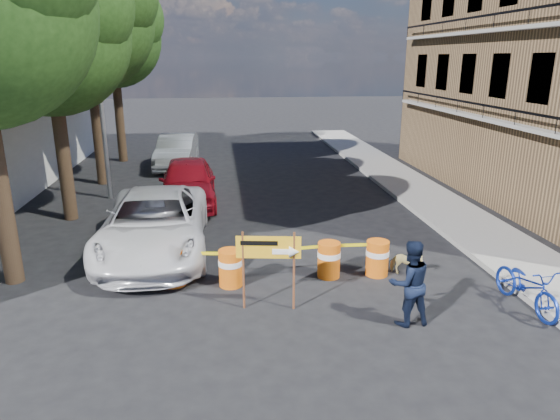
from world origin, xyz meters
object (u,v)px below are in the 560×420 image
object	(u,v)px
detour_sign	(277,254)
dog	(406,263)
suv_white	(155,224)
sedan_silver	(177,151)
barrel_mid_right	(329,259)
sedan_red	(188,181)
barrel_mid_left	(231,267)
barrel_far_right	(377,257)
pedestrian	(409,283)
barrel_far_left	(173,266)
bicycle	(530,265)

from	to	relation	value
detour_sign	dog	bearing A→B (deg)	30.52
suv_white	sedan_silver	distance (m)	11.56
barrel_mid_right	sedan_red	xyz separation A→B (m)	(-3.81, 7.05, 0.38)
barrel_mid_left	barrel_far_right	size ratio (longest dim) A/B	1.00
suv_white	sedan_silver	world-z (taller)	suv_white
barrel_mid_left	pedestrian	distance (m)	4.22
barrel_mid_left	barrel_far_left	bearing A→B (deg)	171.39
barrel_far_left	suv_white	world-z (taller)	suv_white
detour_sign	pedestrian	distance (m)	2.78
pedestrian	suv_white	distance (m)	7.25
detour_sign	suv_white	bearing A→B (deg)	137.89
barrel_far_left	detour_sign	size ratio (longest dim) A/B	0.51
barrel_mid_right	sedan_silver	world-z (taller)	sedan_silver
detour_sign	pedestrian	bearing A→B (deg)	-11.20
detour_sign	sedan_silver	xyz separation A→B (m)	(-3.23, 15.24, -0.49)
barrel_far_left	barrel_mid_left	xyz separation A→B (m)	(1.36, -0.21, 0.00)
suv_white	sedan_red	size ratio (longest dim) A/B	1.22
barrel_far_left	detour_sign	world-z (taller)	detour_sign
barrel_far_left	sedan_silver	world-z (taller)	sedan_silver
barrel_mid_left	pedestrian	bearing A→B (deg)	-32.24
detour_sign	sedan_red	distance (m)	8.88
barrel_mid_left	barrel_far_right	bearing A→B (deg)	2.67
barrel_mid_right	barrel_far_left	bearing A→B (deg)	-179.86
sedan_red	dog	bearing A→B (deg)	-53.22
barrel_far_left	pedestrian	xyz separation A→B (m)	(4.90, -2.44, 0.44)
barrel_far_left	suv_white	xyz separation A→B (m)	(-0.67, 2.18, 0.37)
bicycle	sedan_silver	world-z (taller)	bicycle
barrel_far_left	dog	world-z (taller)	barrel_far_left
barrel_mid_left	barrel_mid_right	world-z (taller)	same
detour_sign	barrel_mid_left	bearing A→B (deg)	135.42
barrel_mid_left	barrel_far_right	world-z (taller)	same
barrel_far_right	dog	distance (m)	0.74
dog	suv_white	size ratio (longest dim) A/B	0.13
sedan_red	sedan_silver	xyz separation A→B (m)	(-0.89, 6.68, -0.05)
barrel_far_left	sedan_red	world-z (taller)	sedan_red
barrel_mid_right	detour_sign	bearing A→B (deg)	-134.44
bicycle	dog	bearing A→B (deg)	129.68
barrel_mid_right	bicycle	world-z (taller)	bicycle
detour_sign	sedan_silver	world-z (taller)	detour_sign
barrel_far_left	barrel_mid_right	xyz separation A→B (m)	(3.79, 0.01, 0.00)
pedestrian	bicycle	world-z (taller)	bicycle
barrel_far_left	detour_sign	bearing A→B (deg)	-32.92
barrel_far_right	bicycle	size ratio (longest dim) A/B	0.44
dog	bicycle	bearing A→B (deg)	-112.91
barrel_far_left	sedan_red	bearing A→B (deg)	90.16
pedestrian	dog	distance (m)	2.52
bicycle	suv_white	world-z (taller)	bicycle
barrel_far_right	sedan_silver	xyz separation A→B (m)	(-5.94, 13.77, 0.33)
barrel_mid_right	pedestrian	world-z (taller)	pedestrian
barrel_mid_left	suv_white	distance (m)	3.15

